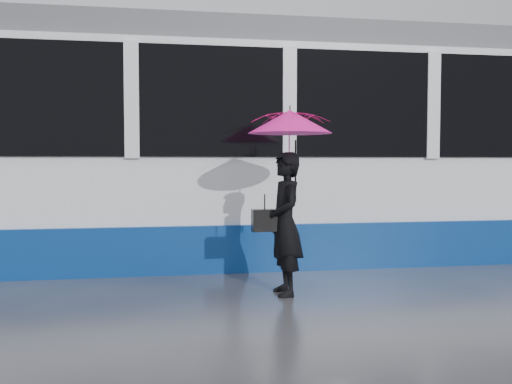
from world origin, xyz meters
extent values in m
plane|color=#29292D|center=(0.00, 0.00, 0.00)|extent=(90.00, 90.00, 0.00)
cube|color=#3F3D38|center=(0.00, 1.78, 0.01)|extent=(34.00, 0.07, 0.02)
cube|color=#3F3D38|center=(0.00, 3.22, 0.01)|extent=(34.00, 0.07, 0.02)
cube|color=white|center=(1.74, 2.50, 1.52)|extent=(24.00, 2.40, 2.95)
cube|color=navy|center=(1.74, 2.50, 0.31)|extent=(24.00, 2.56, 0.62)
cube|color=black|center=(1.74, 2.50, 2.20)|extent=(23.00, 2.48, 1.40)
cube|color=#525459|center=(1.74, 2.50, 3.17)|extent=(23.60, 2.20, 0.35)
imported|color=black|center=(0.90, -0.02, 0.77)|extent=(0.39, 0.58, 1.54)
imported|color=#F4145F|center=(0.95, -0.02, 1.62)|extent=(0.88, 0.89, 0.77)
cone|color=#F4145F|center=(0.95, -0.02, 1.86)|extent=(0.95, 0.95, 0.25)
cylinder|color=black|center=(0.95, -0.02, 2.01)|extent=(0.01, 0.01, 0.06)
cylinder|color=black|center=(1.01, 0.00, 1.33)|extent=(0.02, 0.02, 0.67)
cube|color=black|center=(0.68, 0.00, 0.81)|extent=(0.28, 0.13, 0.24)
cylinder|color=black|center=(0.68, 0.00, 1.02)|extent=(0.01, 0.01, 0.18)
camera|label=1|loc=(-0.47, -5.97, 1.43)|focal=40.00mm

